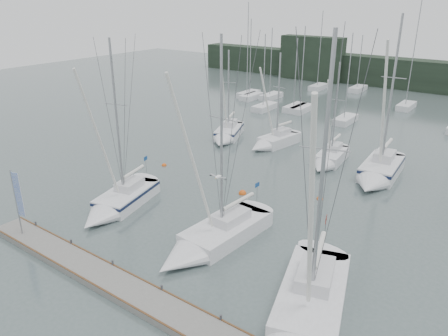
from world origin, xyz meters
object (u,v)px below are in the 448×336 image
at_px(sailboat_near_left, 116,205).
at_px(buoy_c, 164,166).
at_px(buoy_a, 242,194).
at_px(buoy_b, 320,199).
at_px(sailboat_mid_d, 377,174).
at_px(dock_banner, 18,198).
at_px(sailboat_near_right, 305,325).
at_px(sailboat_mid_a, 227,135).
at_px(sailboat_near_center, 206,243).
at_px(sailboat_mid_c, 328,160).
at_px(sailboat_mid_b, 271,143).

distance_m(sailboat_near_left, buoy_c, 9.76).
bearing_deg(buoy_a, buoy_c, 175.12).
bearing_deg(buoy_c, buoy_b, 7.46).
distance_m(sailboat_mid_d, dock_banner, 28.74).
bearing_deg(sailboat_near_left, sailboat_mid_d, 37.49).
height_order(sailboat_near_left, sailboat_near_right, sailboat_near_right).
distance_m(sailboat_near_right, sailboat_mid_a, 30.65).
height_order(sailboat_near_left, sailboat_mid_a, sailboat_near_left).
relative_size(sailboat_near_center, sailboat_mid_c, 1.39).
relative_size(sailboat_mid_d, buoy_b, 29.05).
height_order(sailboat_near_center, sailboat_mid_b, sailboat_near_center).
bearing_deg(sailboat_mid_d, sailboat_near_left, -133.10).
relative_size(sailboat_near_center, buoy_a, 21.98).
bearing_deg(buoy_c, sailboat_near_center, -36.70).
height_order(sailboat_near_right, sailboat_mid_c, sailboat_near_right).
bearing_deg(sailboat_mid_b, sailboat_near_left, -85.30).
relative_size(sailboat_near_right, dock_banner, 3.32).
distance_m(sailboat_near_center, dock_banner, 12.53).
height_order(sailboat_near_right, buoy_a, sailboat_near_right).
xyz_separation_m(sailboat_mid_b, sailboat_mid_d, (12.16, -2.32, 0.16)).
xyz_separation_m(sailboat_mid_b, buoy_a, (4.09, -11.56, -0.52)).
bearing_deg(buoy_a, sailboat_near_left, -126.26).
xyz_separation_m(sailboat_near_center, buoy_a, (-2.83, 8.46, -0.51)).
xyz_separation_m(buoy_b, dock_banner, (-13.38, -17.42, 3.11)).
xyz_separation_m(sailboat_near_center, buoy_b, (2.77, 11.28, -0.51)).
xyz_separation_m(buoy_a, dock_banner, (-7.78, -14.60, 3.11)).
distance_m(sailboat_mid_c, dock_banner, 27.21).
bearing_deg(sailboat_mid_c, sailboat_mid_a, 171.59).
height_order(buoy_a, dock_banner, dock_banner).
bearing_deg(sailboat_near_center, sailboat_near_left, -177.22).
xyz_separation_m(sailboat_near_left, buoy_a, (6.04, 8.24, -0.55)).
height_order(sailboat_near_right, sailboat_mid_d, sailboat_near_right).
distance_m(sailboat_mid_b, buoy_a, 12.28).
bearing_deg(buoy_c, sailboat_mid_c, 36.64).
bearing_deg(sailboat_near_left, dock_banner, -118.85).
bearing_deg(sailboat_near_left, sailboat_mid_a, 86.60).
bearing_deg(sailboat_near_right, buoy_a, 117.87).
distance_m(sailboat_mid_a, sailboat_mid_b, 5.43).
bearing_deg(buoy_b, sailboat_mid_b, 137.93).
bearing_deg(sailboat_near_right, sailboat_near_left, 152.49).
relative_size(sailboat_near_left, sailboat_mid_d, 0.91).
relative_size(sailboat_mid_a, sailboat_mid_d, 0.71).
height_order(sailboat_near_right, sailboat_mid_b, sailboat_near_right).
bearing_deg(sailboat_near_center, sailboat_mid_b, 113.30).
bearing_deg(buoy_c, sailboat_mid_b, 62.72).
bearing_deg(sailboat_mid_d, buoy_c, -158.74).
distance_m(buoy_b, buoy_c, 15.36).
bearing_deg(dock_banner, sailboat_mid_c, 57.70).
bearing_deg(sailboat_near_center, buoy_c, 147.54).
height_order(sailboat_mid_a, sailboat_mid_b, sailboat_mid_b).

